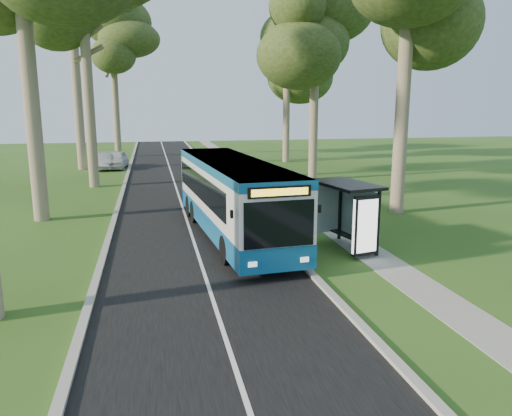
# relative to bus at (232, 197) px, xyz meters

# --- Properties ---
(ground) EXTENTS (120.00, 120.00, 0.00)m
(ground) POSITION_rel_bus_xyz_m (1.76, -3.09, -1.70)
(ground) COLOR #2B4E18
(ground) RESTS_ON ground
(road) EXTENTS (7.00, 100.00, 0.02)m
(road) POSITION_rel_bus_xyz_m (-1.74, 6.91, -1.69)
(road) COLOR black
(road) RESTS_ON ground
(kerb_east) EXTENTS (0.25, 100.00, 0.12)m
(kerb_east) POSITION_rel_bus_xyz_m (1.76, 6.91, -1.64)
(kerb_east) COLOR #9E9B93
(kerb_east) RESTS_ON ground
(kerb_west) EXTENTS (0.25, 100.00, 0.12)m
(kerb_west) POSITION_rel_bus_xyz_m (-5.24, 6.91, -1.64)
(kerb_west) COLOR #9E9B93
(kerb_west) RESTS_ON ground
(centre_line) EXTENTS (0.12, 100.00, 0.00)m
(centre_line) POSITION_rel_bus_xyz_m (-1.74, 6.91, -1.68)
(centre_line) COLOR white
(centre_line) RESTS_ON road
(footpath) EXTENTS (1.50, 100.00, 0.02)m
(footpath) POSITION_rel_bus_xyz_m (4.76, 6.91, -1.69)
(footpath) COLOR gray
(footpath) RESTS_ON ground
(bus) EXTENTS (3.58, 12.56, 3.29)m
(bus) POSITION_rel_bus_xyz_m (0.00, 0.00, 0.00)
(bus) COLOR silver
(bus) RESTS_ON ground
(bus_stop_sign) EXTENTS (0.08, 0.33, 2.38)m
(bus_stop_sign) POSITION_rel_bus_xyz_m (2.06, -2.00, -0.21)
(bus_stop_sign) COLOR gray
(bus_stop_sign) RESTS_ON ground
(bus_shelter) EXTENTS (2.25, 3.36, 2.65)m
(bus_shelter) POSITION_rel_bus_xyz_m (4.12, -3.34, 0.17)
(bus_shelter) COLOR black
(bus_shelter) RESTS_ON ground
(litter_bin) EXTENTS (0.55, 0.55, 0.97)m
(litter_bin) POSITION_rel_bus_xyz_m (3.26, 4.96, -1.21)
(litter_bin) COLOR black
(litter_bin) RESTS_ON ground
(car_white) EXTENTS (2.29, 4.77, 1.57)m
(car_white) POSITION_rel_bus_xyz_m (-6.41, 24.92, -0.92)
(car_white) COLOR silver
(car_white) RESTS_ON ground
(car_silver) EXTENTS (1.59, 4.40, 1.44)m
(car_silver) POSITION_rel_bus_xyz_m (-7.44, 24.71, -0.98)
(car_silver) COLOR #9A9DA1
(car_silver) RESTS_ON ground
(tree_west_c) EXTENTS (5.20, 5.20, 15.53)m
(tree_west_c) POSITION_rel_bus_xyz_m (-7.24, 14.91, 9.80)
(tree_west_c) COLOR #7A6B56
(tree_west_c) RESTS_ON ground
(tree_west_e) EXTENTS (5.20, 5.20, 16.03)m
(tree_west_e) POSITION_rel_bus_xyz_m (-6.74, 34.91, 10.16)
(tree_west_e) COLOR #7A6B56
(tree_west_e) RESTS_ON ground
(tree_east_c) EXTENTS (5.20, 5.20, 13.80)m
(tree_east_c) POSITION_rel_bus_xyz_m (8.56, 14.91, 8.53)
(tree_east_c) COLOR #7A6B56
(tree_east_c) RESTS_ON ground
(tree_east_d) EXTENTS (5.20, 5.20, 14.24)m
(tree_east_d) POSITION_rel_bus_xyz_m (9.76, 26.91, 8.85)
(tree_east_d) COLOR #7A6B56
(tree_east_d) RESTS_ON ground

